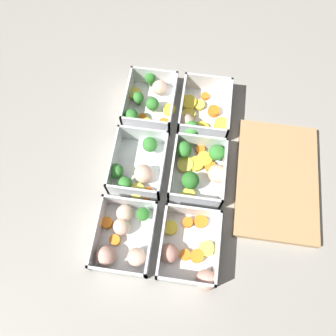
# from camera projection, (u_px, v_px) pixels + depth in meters

# --- Properties ---
(ground_plane) EXTENTS (4.00, 4.00, 0.00)m
(ground_plane) POSITION_uv_depth(u_px,v_px,m) (168.00, 171.00, 0.76)
(ground_plane) COLOR gray
(container_near_left) EXTENTS (0.15, 0.14, 0.06)m
(container_near_left) POSITION_uv_depth(u_px,v_px,m) (149.00, 102.00, 0.80)
(container_near_left) COLOR white
(container_near_left) RESTS_ON ground_plane
(container_near_center) EXTENTS (0.16, 0.12, 0.06)m
(container_near_center) POSITION_uv_depth(u_px,v_px,m) (138.00, 167.00, 0.73)
(container_near_center) COLOR white
(container_near_center) RESTS_ON ground_plane
(container_near_right) EXTENTS (0.15, 0.12, 0.06)m
(container_near_right) POSITION_uv_depth(u_px,v_px,m) (124.00, 237.00, 0.68)
(container_near_right) COLOR white
(container_near_right) RESTS_ON ground_plane
(container_far_left) EXTENTS (0.16, 0.13, 0.06)m
(container_far_left) POSITION_uv_depth(u_px,v_px,m) (200.00, 115.00, 0.79)
(container_far_left) COLOR white
(container_far_left) RESTS_ON ground_plane
(container_far_center) EXTENTS (0.15, 0.13, 0.06)m
(container_far_center) POSITION_uv_depth(u_px,v_px,m) (199.00, 169.00, 0.73)
(container_far_center) COLOR white
(container_far_center) RESTS_ON ground_plane
(container_far_right) EXTENTS (0.17, 0.14, 0.06)m
(container_far_right) POSITION_uv_depth(u_px,v_px,m) (189.00, 252.00, 0.67)
(container_far_right) COLOR white
(container_far_right) RESTS_ON ground_plane
(cutting_board) EXTENTS (0.28, 0.18, 0.02)m
(cutting_board) POSITION_uv_depth(u_px,v_px,m) (276.00, 180.00, 0.74)
(cutting_board) COLOR tan
(cutting_board) RESTS_ON ground_plane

